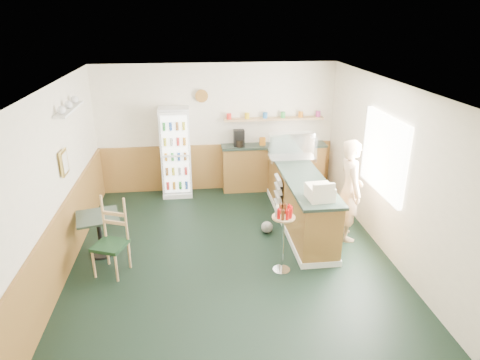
{
  "coord_description": "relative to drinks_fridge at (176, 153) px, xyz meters",
  "views": [
    {
      "loc": [
        -0.54,
        -5.8,
        3.67
      ],
      "look_at": [
        0.21,
        0.6,
        1.11
      ],
      "focal_mm": 32.0,
      "sensor_mm": 36.0,
      "label": 1
    }
  ],
  "objects": [
    {
      "name": "ground",
      "position": [
        0.88,
        -2.74,
        -0.93
      ],
      "size": [
        6.0,
        6.0,
        0.0
      ],
      "primitive_type": "plane",
      "color": "black",
      "rests_on": "ground"
    },
    {
      "name": "room_envelope",
      "position": [
        0.65,
        -2.01,
        0.6
      ],
      "size": [
        5.04,
        6.02,
        2.72
      ],
      "color": "#F3E6CF",
      "rests_on": "ground"
    },
    {
      "name": "service_counter",
      "position": [
        2.23,
        -1.67,
        -0.47
      ],
      "size": [
        0.68,
        3.01,
        1.01
      ],
      "color": "olive",
      "rests_on": "ground"
    },
    {
      "name": "back_counter",
      "position": [
        2.07,
        0.06,
        -0.38
      ],
      "size": [
        2.24,
        0.42,
        1.69
      ],
      "color": "olive",
      "rests_on": "ground"
    },
    {
      "name": "drinks_fridge",
      "position": [
        0.0,
        0.0,
        0.0
      ],
      "size": [
        0.61,
        0.53,
        1.86
      ],
      "color": "white",
      "rests_on": "ground"
    },
    {
      "name": "display_case",
      "position": [
        2.23,
        -0.95,
        0.33
      ],
      "size": [
        0.86,
        0.45,
        0.49
      ],
      "color": "silver",
      "rests_on": "service_counter"
    },
    {
      "name": "cash_register",
      "position": [
        2.23,
        -2.8,
        0.19
      ],
      "size": [
        0.4,
        0.41,
        0.21
      ],
      "primitive_type": "cube",
      "rotation": [
        0.0,
        0.0,
        0.07
      ],
      "color": "beige",
      "rests_on": "service_counter"
    },
    {
      "name": "shopkeeper",
      "position": [
        2.93,
        -2.24,
        -0.05
      ],
      "size": [
        0.44,
        0.6,
        1.75
      ],
      "primitive_type": "imported",
      "rotation": [
        0.0,
        0.0,
        1.54
      ],
      "color": "tan",
      "rests_on": "ground"
    },
    {
      "name": "condiment_stand",
      "position": [
        1.61,
        -3.13,
        -0.2
      ],
      "size": [
        0.34,
        0.34,
        1.06
      ],
      "rotation": [
        0.0,
        0.0,
        -0.03
      ],
      "color": "silver",
      "rests_on": "ground"
    },
    {
      "name": "newspaper_rack",
      "position": [
        1.87,
        -1.5,
        -0.37
      ],
      "size": [
        0.09,
        0.41,
        0.65
      ],
      "color": "black",
      "rests_on": "ground"
    },
    {
      "name": "cafe_table",
      "position": [
        -1.17,
        -2.35,
        -0.44
      ],
      "size": [
        0.76,
        0.76,
        0.69
      ],
      "rotation": [
        0.0,
        0.0,
        0.24
      ],
      "color": "black",
      "rests_on": "ground"
    },
    {
      "name": "cafe_chair",
      "position": [
        -0.92,
        -2.8,
        -0.32
      ],
      "size": [
        0.56,
        0.57,
        1.16
      ],
      "rotation": [
        0.0,
        0.0,
        -0.38
      ],
      "color": "black",
      "rests_on": "ground"
    },
    {
      "name": "dog_doorstop",
      "position": [
        1.6,
        -1.95,
        -0.81
      ],
      "size": [
        0.21,
        0.27,
        0.25
      ],
      "rotation": [
        0.0,
        0.0,
        0.38
      ],
      "color": "gray",
      "rests_on": "ground"
    }
  ]
}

